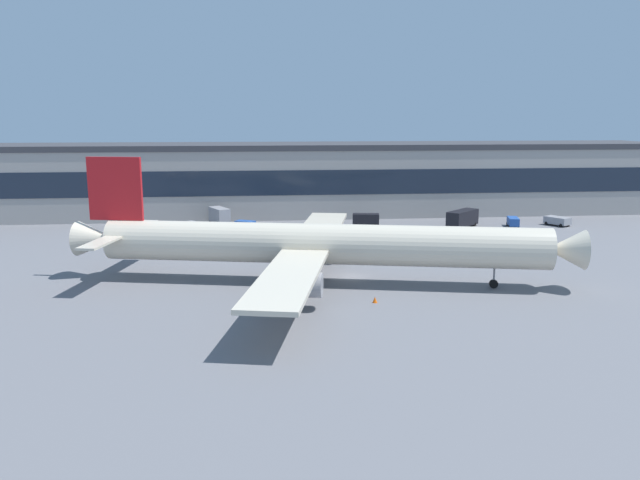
% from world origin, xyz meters
% --- Properties ---
extents(ground_plane, '(600.00, 600.00, 0.00)m').
position_xyz_m(ground_plane, '(0.00, 0.00, 0.00)').
color(ground_plane, slate).
extents(terminal_building, '(154.97, 19.27, 15.60)m').
position_xyz_m(terminal_building, '(0.00, 57.64, 7.82)').
color(terminal_building, '#9E9993').
rests_on(terminal_building, ground_plane).
extents(airliner, '(65.92, 57.17, 16.33)m').
position_xyz_m(airliner, '(-5.10, -2.82, 5.23)').
color(airliner, beige).
rests_on(airliner, ground_plane).
extents(pushback_tractor, '(4.64, 5.46, 1.75)m').
position_xyz_m(pushback_tractor, '(47.11, 36.72, 1.05)').
color(pushback_tractor, gray).
rests_on(pushback_tractor, ground_plane).
extents(follow_me_car, '(2.92, 4.73, 1.85)m').
position_xyz_m(follow_me_car, '(37.79, 36.25, 1.09)').
color(follow_me_car, '#2651A5').
rests_on(follow_me_car, ground_plane).
extents(stair_truck, '(4.65, 6.46, 3.55)m').
position_xyz_m(stair_truck, '(-20.02, 43.55, 1.98)').
color(stair_truck, gray).
rests_on(stair_truck, ground_plane).
extents(baggage_tug, '(4.12, 3.46, 1.85)m').
position_xyz_m(baggage_tug, '(-14.81, 37.48, 1.09)').
color(baggage_tug, '#2651A5').
rests_on(baggage_tug, ground_plane).
extents(belt_loader, '(6.25, 5.55, 1.95)m').
position_xyz_m(belt_loader, '(-26.85, 35.84, 1.15)').
color(belt_loader, gray).
rests_on(belt_loader, ground_plane).
extents(crew_van, '(5.47, 2.96, 2.55)m').
position_xyz_m(crew_van, '(8.74, 39.52, 1.46)').
color(crew_van, black).
rests_on(crew_van, ground_plane).
extents(fuel_truck, '(7.94, 7.90, 3.35)m').
position_xyz_m(fuel_truck, '(27.71, 36.72, 1.88)').
color(fuel_truck, black).
rests_on(fuel_truck, ground_plane).
extents(traffic_cone_0, '(0.58, 0.58, 0.72)m').
position_xyz_m(traffic_cone_0, '(0.95, -12.59, 0.36)').
color(traffic_cone_0, '#F2590C').
rests_on(traffic_cone_0, ground_plane).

